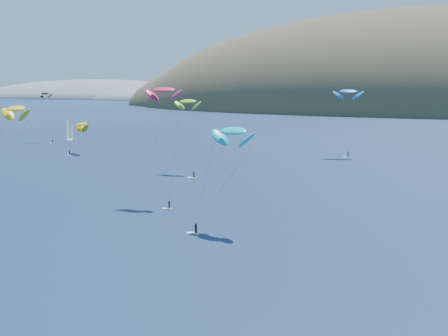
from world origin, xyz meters
name	(u,v)px	position (x,y,z in m)	size (l,w,h in m)	color
headland	(112,100)	(-445.26, 750.08, -3.36)	(460.00, 250.00, 60.00)	slate
sailboat	(70,139)	(-111.10, 189.97, 0.91)	(8.93, 8.18, 10.66)	white
kitesurfer_1	(82,124)	(-77.76, 153.07, 11.21)	(10.69, 12.40, 14.01)	#F6FF1C
kitesurfer_2	(16,109)	(-29.76, 61.26, 22.13)	(9.38, 11.47, 24.57)	#F6FF1C
kitesurfer_3	(188,102)	(-20.16, 126.41, 21.54)	(11.85, 12.92, 23.92)	#F6FF1C
kitesurfer_4	(348,91)	(17.42, 183.03, 23.77)	(10.83, 6.60, 26.63)	#F6FF1C
kitesurfer_5	(233,131)	(19.64, 63.37, 18.75)	(10.66, 11.12, 21.45)	#F6FF1C
kitesurfer_9	(164,90)	(-4.63, 81.50, 25.94)	(9.80, 9.66, 28.32)	#F6FF1C
kitesurfer_12	(45,94)	(-120.10, 185.50, 21.55)	(10.97, 7.40, 23.42)	#F6FF1C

